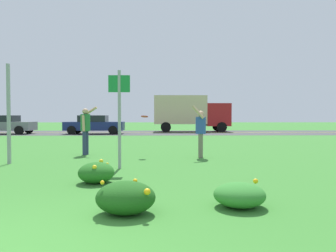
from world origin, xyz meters
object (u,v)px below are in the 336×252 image
person_catcher_blue_shirt (201,129)px  box_truck_red (190,112)px  person_thrower_green_shirt (86,127)px  car_navy_center_left (94,124)px  sign_post_near_path (9,114)px  frisbee_red (145,117)px  sign_post_by_roadside (119,109)px  car_gray_leftmost (4,125)px

person_catcher_blue_shirt → box_truck_red: box_truck_red is taller
person_thrower_green_shirt → car_navy_center_left: (-2.55, 13.78, -0.25)m
sign_post_near_path → frisbee_red: sign_post_near_path is taller
sign_post_near_path → person_catcher_blue_shirt: size_ratio=1.66×
sign_post_by_roadside → box_truck_red: box_truck_red is taller
sign_post_near_path → car_gray_leftmost: bearing=116.3°
person_thrower_green_shirt → car_navy_center_left: size_ratio=0.38×
person_catcher_blue_shirt → sign_post_by_roadside: bearing=-137.1°
sign_post_by_roadside → car_gray_leftmost: size_ratio=0.57×
person_catcher_blue_shirt → car_gray_leftmost: size_ratio=0.39×
sign_post_near_path → car_gray_leftmost: sign_post_near_path is taller
car_gray_leftmost → car_navy_center_left: 7.02m
person_catcher_blue_shirt → car_navy_center_left: size_ratio=0.39×
person_thrower_green_shirt → person_catcher_blue_shirt: size_ratio=1.00×
sign_post_by_roadside → car_navy_center_left: size_ratio=0.57×
sign_post_by_roadside → car_navy_center_left: 17.38m
sign_post_by_roadside → person_catcher_blue_shirt: 3.32m
person_thrower_green_shirt → person_catcher_blue_shirt: bearing=-12.0°
car_navy_center_left → sign_post_by_roadside: bearing=-76.1°
person_thrower_green_shirt → person_catcher_blue_shirt: (4.00, -0.85, -0.06)m
person_catcher_blue_shirt → car_navy_center_left: person_catcher_blue_shirt is taller
person_catcher_blue_shirt → car_gray_leftmost: 19.95m
sign_post_near_path → sign_post_by_roadside: bearing=-15.4°
person_thrower_green_shirt → frisbee_red: bearing=-14.1°
sign_post_by_roadside → person_thrower_green_shirt: bearing=117.6°
person_thrower_green_shirt → frisbee_red: person_thrower_green_shirt is taller
car_gray_leftmost → car_navy_center_left: (7.02, 0.00, 0.00)m
sign_post_near_path → sign_post_by_roadside: (3.29, -0.90, 0.12)m
person_thrower_green_shirt → car_navy_center_left: 14.01m
person_catcher_blue_shirt → sign_post_near_path: bearing=-166.9°
sign_post_by_roadside → frisbee_red: sign_post_by_roadside is taller
car_navy_center_left → box_truck_red: 8.67m
car_navy_center_left → frisbee_red: bearing=-71.9°
car_navy_center_left → box_truck_red: size_ratio=0.67×
car_navy_center_left → box_truck_red: (7.81, 3.63, 1.06)m
sign_post_by_roadside → frisbee_red: (0.52, 2.54, -0.19)m
person_catcher_blue_shirt → person_thrower_green_shirt: bearing=168.0°
car_gray_leftmost → person_catcher_blue_shirt: bearing=-47.2°
car_gray_leftmost → person_thrower_green_shirt: bearing=-55.2°
sign_post_by_roadside → person_thrower_green_shirt: sign_post_by_roadside is taller
sign_post_near_path → person_thrower_green_shirt: (1.68, 2.17, -0.44)m
frisbee_red → car_gray_leftmost: 18.49m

